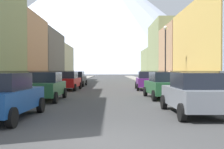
{
  "coord_description": "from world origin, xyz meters",
  "views": [
    {
      "loc": [
        0.28,
        -6.99,
        1.87
      ],
      "look_at": [
        0.56,
        44.0,
        1.16
      ],
      "focal_mm": 43.97,
      "sensor_mm": 36.0,
      "label": 1
    }
  ],
  "objects_px": {
    "car_right_0": "(194,94)",
    "car_right_2": "(146,81)",
    "car_left_3": "(77,79)",
    "potted_plant_0": "(21,86)",
    "car_right_1": "(163,85)",
    "car_left_0": "(4,96)",
    "pedestrian_0": "(169,80)",
    "car_left_2": "(68,81)",
    "car_left_1": "(46,86)",
    "pedestrian_1": "(47,81)",
    "streetlamp_right": "(165,48)"
  },
  "relations": [
    {
      "from": "car_right_2",
      "to": "pedestrian_1",
      "type": "bearing_deg",
      "value": 171.52
    },
    {
      "from": "car_right_1",
      "to": "pedestrian_1",
      "type": "xyz_separation_m",
      "value": [
        -10.05,
        9.92,
        -0.05
      ]
    },
    {
      "from": "car_left_2",
      "to": "car_left_3",
      "type": "relative_size",
      "value": 1.01
    },
    {
      "from": "car_left_2",
      "to": "car_left_3",
      "type": "bearing_deg",
      "value": 89.99
    },
    {
      "from": "car_left_0",
      "to": "pedestrian_1",
      "type": "bearing_deg",
      "value": 97.88
    },
    {
      "from": "pedestrian_0",
      "to": "car_left_3",
      "type": "bearing_deg",
      "value": 151.42
    },
    {
      "from": "car_left_2",
      "to": "car_right_0",
      "type": "xyz_separation_m",
      "value": [
        7.6,
        -14.8,
        0.0
      ]
    },
    {
      "from": "car_right_1",
      "to": "pedestrian_1",
      "type": "distance_m",
      "value": 14.12
    },
    {
      "from": "car_left_3",
      "to": "car_right_2",
      "type": "height_order",
      "value": "same"
    },
    {
      "from": "pedestrian_0",
      "to": "car_left_0",
      "type": "bearing_deg",
      "value": -120.24
    },
    {
      "from": "car_right_2",
      "to": "car_right_1",
      "type": "bearing_deg",
      "value": -89.97
    },
    {
      "from": "car_left_3",
      "to": "car_left_0",
      "type": "bearing_deg",
      "value": -90.0
    },
    {
      "from": "car_left_0",
      "to": "car_left_1",
      "type": "xyz_separation_m",
      "value": [
        0.0,
        6.74,
        0.0
      ]
    },
    {
      "from": "car_left_0",
      "to": "car_left_3",
      "type": "distance_m",
      "value": 22.72
    },
    {
      "from": "car_left_0",
      "to": "car_right_0",
      "type": "height_order",
      "value": "same"
    },
    {
      "from": "car_left_3",
      "to": "streetlamp_right",
      "type": "xyz_separation_m",
      "value": [
        9.15,
        -7.96,
        3.09
      ]
    },
    {
      "from": "car_left_1",
      "to": "streetlamp_right",
      "type": "distance_m",
      "value": 12.55
    },
    {
      "from": "car_right_1",
      "to": "car_right_2",
      "type": "height_order",
      "value": "same"
    },
    {
      "from": "streetlamp_right",
      "to": "pedestrian_0",
      "type": "bearing_deg",
      "value": 70.13
    },
    {
      "from": "car_right_0",
      "to": "potted_plant_0",
      "type": "bearing_deg",
      "value": 134.96
    },
    {
      "from": "car_right_0",
      "to": "car_right_2",
      "type": "bearing_deg",
      "value": 90.01
    },
    {
      "from": "car_left_3",
      "to": "potted_plant_0",
      "type": "distance_m",
      "value": 11.33
    },
    {
      "from": "car_right_2",
      "to": "pedestrian_0",
      "type": "relative_size",
      "value": 2.66
    },
    {
      "from": "car_left_3",
      "to": "car_right_0",
      "type": "distance_m",
      "value": 22.98
    },
    {
      "from": "car_left_0",
      "to": "streetlamp_right",
      "type": "distance_m",
      "value": 17.63
    },
    {
      "from": "car_left_3",
      "to": "pedestrian_0",
      "type": "xyz_separation_m",
      "value": [
        10.05,
        -5.47,
        0.03
      ]
    },
    {
      "from": "car_left_0",
      "to": "potted_plant_0",
      "type": "xyz_separation_m",
      "value": [
        -3.2,
        11.85,
        -0.3
      ]
    },
    {
      "from": "car_right_1",
      "to": "car_right_2",
      "type": "relative_size",
      "value": 1.0
    },
    {
      "from": "car_right_1",
      "to": "streetlamp_right",
      "type": "bearing_deg",
      "value": 77.49
    },
    {
      "from": "potted_plant_0",
      "to": "car_left_1",
      "type": "bearing_deg",
      "value": -57.95
    },
    {
      "from": "car_left_0",
      "to": "car_left_2",
      "type": "height_order",
      "value": "same"
    },
    {
      "from": "car_right_1",
      "to": "pedestrian_1",
      "type": "height_order",
      "value": "car_right_1"
    },
    {
      "from": "car_right_0",
      "to": "pedestrian_1",
      "type": "bearing_deg",
      "value": 121.1
    },
    {
      "from": "potted_plant_0",
      "to": "streetlamp_right",
      "type": "bearing_deg",
      "value": 13.22
    },
    {
      "from": "car_left_1",
      "to": "potted_plant_0",
      "type": "height_order",
      "value": "car_left_1"
    },
    {
      "from": "car_left_1",
      "to": "pedestrian_1",
      "type": "relative_size",
      "value": 2.86
    },
    {
      "from": "car_right_0",
      "to": "pedestrian_0",
      "type": "relative_size",
      "value": 2.62
    },
    {
      "from": "car_left_1",
      "to": "car_right_2",
      "type": "xyz_separation_m",
      "value": [
        7.6,
        9.46,
        0.0
      ]
    },
    {
      "from": "car_right_1",
      "to": "potted_plant_0",
      "type": "xyz_separation_m",
      "value": [
        -10.8,
        4.08,
        -0.3
      ]
    },
    {
      "from": "car_left_3",
      "to": "pedestrian_0",
      "type": "relative_size",
      "value": 2.64
    },
    {
      "from": "car_left_2",
      "to": "pedestrian_0",
      "type": "bearing_deg",
      "value": 7.95
    },
    {
      "from": "car_left_1",
      "to": "car_left_2",
      "type": "distance_m",
      "value": 9.1
    },
    {
      "from": "car_left_1",
      "to": "streetlamp_right",
      "type": "height_order",
      "value": "streetlamp_right"
    },
    {
      "from": "car_right_2",
      "to": "pedestrian_1",
      "type": "distance_m",
      "value": 10.16
    },
    {
      "from": "car_right_2",
      "to": "car_left_0",
      "type": "bearing_deg",
      "value": -115.13
    },
    {
      "from": "car_left_1",
      "to": "car_left_3",
      "type": "bearing_deg",
      "value": 90.0
    },
    {
      "from": "car_right_0",
      "to": "car_right_1",
      "type": "relative_size",
      "value": 0.99
    },
    {
      "from": "car_left_2",
      "to": "potted_plant_0",
      "type": "height_order",
      "value": "car_left_2"
    },
    {
      "from": "car_left_0",
      "to": "pedestrian_0",
      "type": "xyz_separation_m",
      "value": [
        10.05,
        17.24,
        0.03
      ]
    },
    {
      "from": "car_right_0",
      "to": "car_left_3",
      "type": "bearing_deg",
      "value": 109.32
    }
  ]
}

